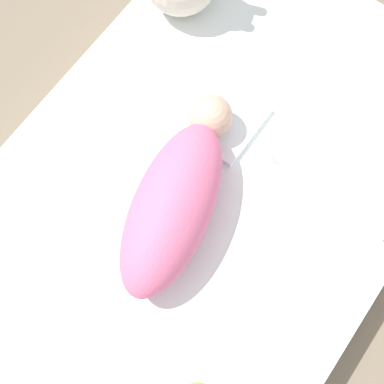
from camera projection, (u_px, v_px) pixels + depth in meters
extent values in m
plane|color=#7A6B56|center=(208.00, 195.00, 1.53)|extent=(12.00, 12.00, 0.00)
cube|color=white|center=(209.00, 187.00, 1.47)|extent=(1.48, 1.02, 0.13)
cube|color=white|center=(222.00, 118.00, 1.44)|extent=(0.20, 0.20, 0.02)
ellipsoid|color=pink|center=(172.00, 207.00, 1.29)|extent=(0.50, 0.31, 0.17)
sphere|color=#DBB293|center=(210.00, 116.00, 1.37)|extent=(0.12, 0.12, 0.12)
cube|color=white|center=(360.00, 149.00, 1.39)|extent=(0.34, 0.34, 0.07)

